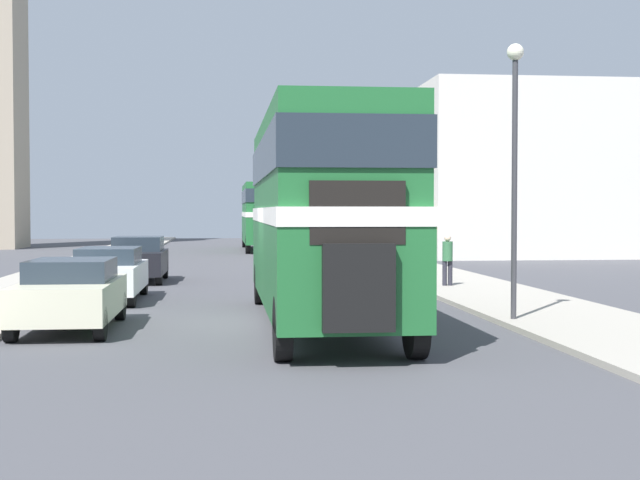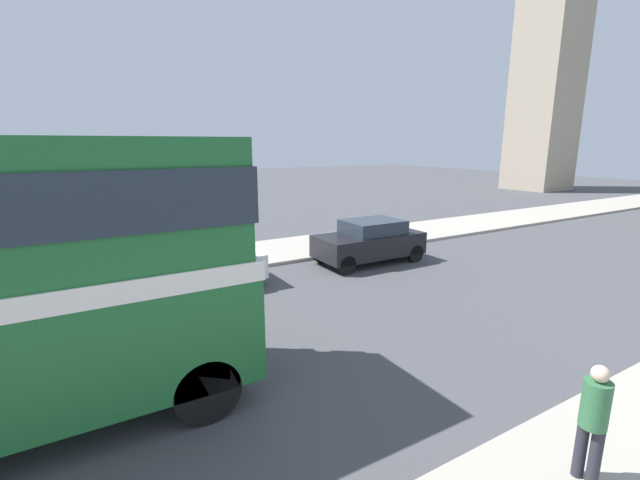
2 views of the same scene
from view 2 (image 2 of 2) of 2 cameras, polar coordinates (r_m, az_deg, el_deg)
name	(u,v)px [view 2 (image 2 of 2)]	position (r m, az deg, el deg)	size (l,w,h in m)	color
car_parked_mid	(188,266)	(13.02, -17.21, -3.39)	(1.76, 4.38, 1.43)	white
car_parked_far	(370,241)	(15.56, 6.62, -0.12)	(1.82, 3.91, 1.55)	black
pedestrian_walking	(593,417)	(6.52, 32.66, -19.26)	(0.32, 0.32, 1.57)	#282833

